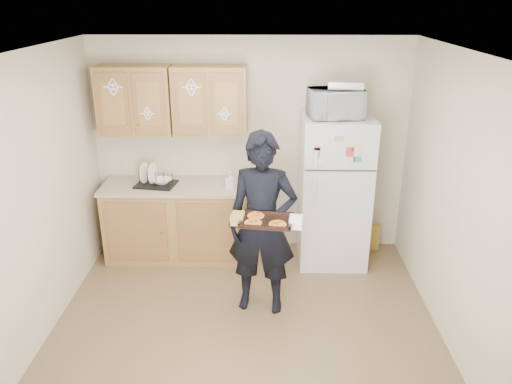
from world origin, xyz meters
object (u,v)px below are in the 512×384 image
at_px(microwave, 335,103).
at_px(person, 262,225).
at_px(refrigerator, 334,191).
at_px(dish_rack, 156,178).
at_px(baking_tray, 266,221).

bearing_deg(microwave, person, -137.32).
height_order(refrigerator, dish_rack, refrigerator).
distance_m(baking_tray, microwave, 1.62).
relative_size(refrigerator, microwave, 3.10).
bearing_deg(refrigerator, baking_tray, -120.70).
xyz_separation_m(refrigerator, baking_tray, (-0.76, -1.28, 0.22)).
relative_size(refrigerator, baking_tray, 3.77).
relative_size(microwave, dish_rack, 1.28).
height_order(refrigerator, baking_tray, refrigerator).
relative_size(person, dish_rack, 4.15).
height_order(person, microwave, microwave).
bearing_deg(dish_rack, person, -39.76).
height_order(microwave, dish_rack, microwave).
relative_size(person, baking_tray, 3.96).
xyz_separation_m(microwave, dish_rack, (-1.96, 0.07, -0.87)).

